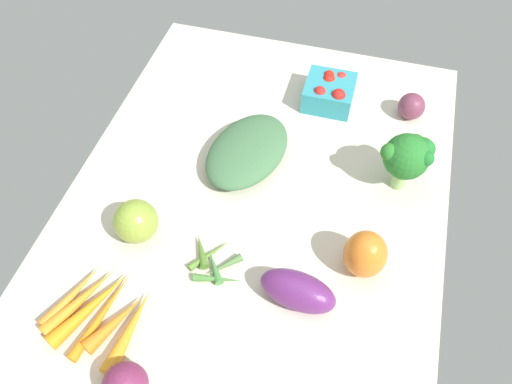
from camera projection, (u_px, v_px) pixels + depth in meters
tablecloth at (256, 201)px, 107.98cm from camera, size 104.00×76.00×2.00cm
leafy_greens_clump at (247, 151)px, 111.31cm from camera, size 25.90×20.23×5.71cm
berry_basket at (329, 92)px, 122.21cm from camera, size 11.11×11.11×7.00cm
bell_pepper_orange at (365, 254)px, 93.32cm from camera, size 8.40×8.40×9.88cm
heirloom_tomato_green at (136, 221)px, 98.55cm from camera, size 8.44×8.44×8.44cm
okra_pile at (213, 263)px, 96.99cm from camera, size 10.34×11.90×1.82cm
red_onion_near_basket at (411, 106)px, 119.38cm from camera, size 6.09×6.09×6.09cm
eggplant at (298, 291)px, 90.66cm from camera, size 8.40×14.41×6.72cm
broccoli_head at (408, 156)px, 102.50cm from camera, size 10.11×10.36×13.40cm
carrot_bunch at (99, 312)px, 90.42cm from camera, size 18.45×17.68×2.96cm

